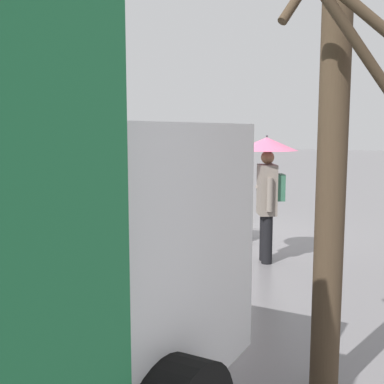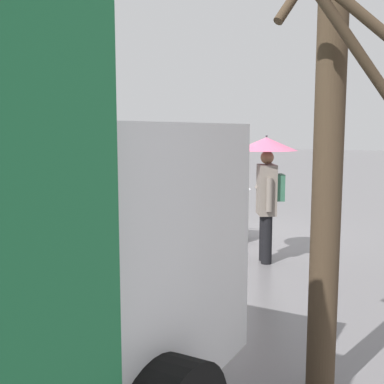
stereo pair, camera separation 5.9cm
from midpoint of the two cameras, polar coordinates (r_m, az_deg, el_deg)
The scene contains 11 objects.
ground_plane at distance 10.60m, azimuth 4.26°, elevation -4.77°, with size 90.00×90.00×0.00m, color slate.
slush_patch_near_cluster at distance 10.07m, azimuth -12.69°, elevation -5.56°, with size 1.63×1.63×0.01m, color silver.
slush_patch_under_van at distance 11.46m, azimuth -4.96°, elevation -3.82°, with size 2.21×2.21×0.01m, color #ADAFB5.
slush_patch_mid_street at distance 7.71m, azimuth -3.54°, elevation -9.42°, with size 1.23×1.23×0.01m, color #999BA0.
slush_patch_far_side at distance 11.68m, azimuth -9.51°, elevation -3.69°, with size 2.18×2.18×0.01m, color #ADAFB5.
cargo_van_parked_right at distance 12.46m, azimuth -10.65°, elevation 2.44°, with size 2.31×5.39×2.60m.
shopping_cart_vendor at distance 9.73m, azimuth 4.94°, elevation -2.47°, with size 0.68×0.90×1.02m.
hand_dolly_boxes at distance 9.87m, azimuth -2.93°, elevation -1.67°, with size 0.54×0.73×1.32m.
pedestrian_pink_side at distance 8.12m, azimuth 9.11°, elevation 2.63°, with size 1.04×1.04×2.15m.
pedestrian_black_side at distance 10.83m, azimuth -1.55°, elevation 3.90°, with size 1.04×1.04×2.15m.
bare_tree_near at distance 3.99m, azimuth 16.46°, elevation 6.14°, with size 1.11×1.11×4.11m.
Camera 2 is at (-4.18, 9.48, 2.24)m, focal length 44.82 mm.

